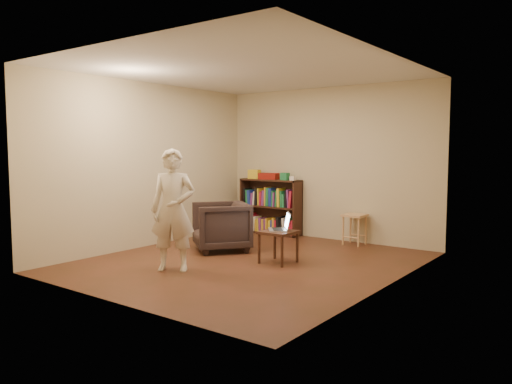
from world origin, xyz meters
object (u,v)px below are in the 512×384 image
Objects in this scene: stool at (355,220)px; side_table at (278,236)px; armchair at (221,226)px; laptop at (281,226)px; person at (173,210)px; bookshelf at (271,210)px.

stool is 1.84m from side_table.
armchair reaches higher than side_table.
side_table is 1.02× the size of laptop.
armchair is at bearing 71.75° from person.
side_table is 0.28× the size of person.
armchair is 0.52× the size of person.
armchair reaches higher than stool.
armchair is at bearing -131.12° from stool.
stool is 0.61× the size of armchair.
armchair is (0.27, -1.71, -0.07)m from bookshelf.
armchair is (-1.44, -1.65, -0.03)m from stool.
armchair is at bearing 171.61° from side_table.
stool is 1.13× the size of side_table.
bookshelf is at bearing 68.83° from person.
person is at bearing -110.46° from stool.
person reaches higher than side_table.
bookshelf is at bearing 137.38° from armchair.
bookshelf is 2.34m from laptop.
person is (-0.84, -1.15, 0.41)m from side_table.
laptop reaches higher than stool.
laptop is 1.50m from person.
person is at bearing -78.83° from bookshelf.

